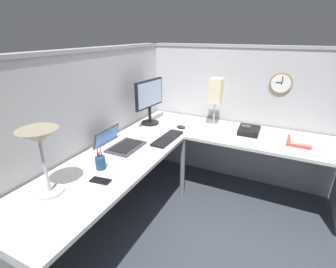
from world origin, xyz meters
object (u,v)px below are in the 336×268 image
monitor (149,99)px  pen_cup (100,163)px  office_phone (249,131)px  wall_clock (281,83)px  computer_mouse (181,127)px  laptop (117,143)px  desk_lamp_dome (40,142)px  keyboard (168,138)px  desk_lamp_paper (216,92)px  book_stack (300,140)px  cell_phone (101,181)px

monitor → pen_cup: 1.09m
office_phone → wall_clock: bearing=-31.7°
computer_mouse → office_phone: size_ratio=0.50×
office_phone → computer_mouse: bearing=101.5°
laptop → desk_lamp_dome: (-0.78, -0.04, 0.34)m
office_phone → desk_lamp_dome: bearing=147.8°
keyboard → desk_lamp_dome: bearing=166.6°
desk_lamp_paper → wall_clock: 0.67m
book_stack → desk_lamp_dome: bearing=137.4°
desk_lamp_dome → pen_cup: size_ratio=2.47×
monitor → wall_clock: bearing=-68.9°
monitor → desk_lamp_paper: bearing=-70.4°
cell_phone → desk_lamp_dome: bearing=132.1°
cell_phone → desk_lamp_paper: (1.43, -0.40, 0.38)m
keyboard → book_stack: 1.26m
book_stack → desk_lamp_paper: 0.94m
keyboard → cell_phone: (-0.87, 0.10, -0.01)m
pen_cup → desk_lamp_paper: size_ratio=0.34×
computer_mouse → wall_clock: size_ratio=0.47×
computer_mouse → desk_lamp_dome: desk_lamp_dome is taller
computer_mouse → book_stack: bearing=-82.7°
cell_phone → desk_lamp_paper: bearing=-23.6°
pen_cup → office_phone: pen_cup is taller
cell_phone → book_stack: 1.85m
desk_lamp_paper → wall_clock: bearing=-67.2°
book_stack → laptop: bearing=118.4°
cell_phone → office_phone: (1.35, -0.80, 0.03)m
monitor → laptop: size_ratio=1.31×
pen_cup → cell_phone: bearing=-141.0°
keyboard → office_phone: 0.85m
computer_mouse → desk_lamp_dome: (-1.45, 0.31, 0.35)m
book_stack → desk_lamp_paper: bearing=85.1°
computer_mouse → wall_clock: 1.13m
laptop → book_stack: size_ratio=1.28×
desk_lamp_paper → book_stack: bearing=-94.9°
wall_clock → laptop: bearing=132.4°
book_stack → wall_clock: 0.62m
keyboard → pen_cup: size_ratio=2.39×
monitor → desk_lamp_paper: (0.24, -0.67, 0.09)m
book_stack → keyboard: bearing=112.5°
monitor → desk_lamp_paper: 0.72m
desk_lamp_dome → cell_phone: (0.25, -0.21, -0.36)m
laptop → monitor: bearing=2.2°
desk_lamp_paper → laptop: bearing=144.0°
laptop → office_phone: size_ratio=1.85×
desk_lamp_paper → desk_lamp_dome: bearing=160.1°
book_stack → wall_clock: size_ratio=1.36×
monitor → desk_lamp_dome: monitor is taller
computer_mouse → keyboard: bearing=-179.7°
monitor → keyboard: (-0.32, -0.38, -0.28)m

